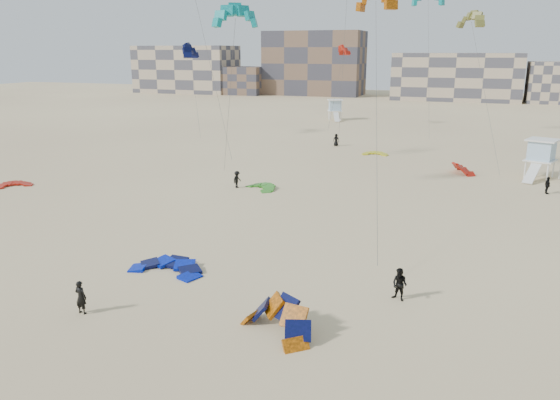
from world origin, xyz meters
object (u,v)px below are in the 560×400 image
(kite_ground_blue, at_px, (168,271))
(kite_ground_orange, at_px, (277,332))
(kitesurfer_main, at_px, (81,297))
(lifeguard_tower_near, at_px, (541,159))

(kite_ground_blue, bearing_deg, kite_ground_orange, -26.61)
(kite_ground_blue, height_order, kitesurfer_main, kitesurfer_main)
(lifeguard_tower_near, bearing_deg, kite_ground_orange, -90.26)
(kite_ground_blue, height_order, lifeguard_tower_near, lifeguard_tower_near)
(kitesurfer_main, bearing_deg, kite_ground_blue, -97.93)
(kite_ground_orange, bearing_deg, kite_ground_blue, -177.37)
(kitesurfer_main, bearing_deg, lifeguard_tower_near, -118.26)
(kitesurfer_main, xyz_separation_m, lifeguard_tower_near, (24.40, 40.58, 1.11))
(kite_ground_blue, bearing_deg, lifeguard_tower_near, 58.30)
(kite_ground_blue, xyz_separation_m, kite_ground_orange, (8.64, -4.78, 0.00))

